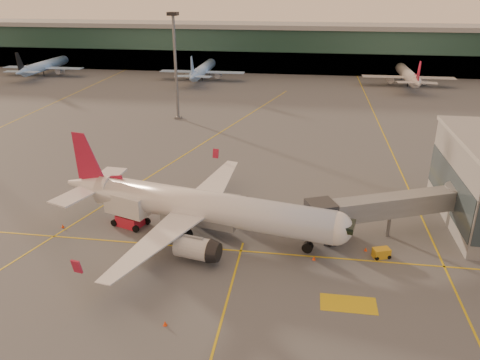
# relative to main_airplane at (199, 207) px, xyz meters

# --- Properties ---
(ground) EXTENTS (600.00, 600.00, 0.00)m
(ground) POSITION_rel_main_airplane_xyz_m (1.17, -8.57, -4.08)
(ground) COLOR #4C4F54
(ground) RESTS_ON ground
(taxi_markings) EXTENTS (100.12, 173.00, 0.01)m
(taxi_markings) POSITION_rel_main_airplane_xyz_m (-6.15, 35.91, -4.08)
(taxi_markings) COLOR gold
(taxi_markings) RESTS_ON ground
(terminal) EXTENTS (400.00, 20.00, 17.60)m
(terminal) POSITION_rel_main_airplane_xyz_m (1.17, 133.22, 4.68)
(terminal) COLOR #19382D
(terminal) RESTS_ON ground
(mast_west_near) EXTENTS (2.40, 2.40, 25.60)m
(mast_west_near) POSITION_rel_main_airplane_xyz_m (-18.83, 57.43, 10.78)
(mast_west_near) COLOR slate
(mast_west_near) RESTS_ON ground
(distant_aircraft_row) EXTENTS (225.00, 34.00, 13.00)m
(distant_aircraft_row) POSITION_rel_main_airplane_xyz_m (-52.58, 109.43, -4.08)
(distant_aircraft_row) COLOR #97C4FD
(distant_aircraft_row) RESTS_ON ground
(main_airplane) EXTENTS (41.37, 37.59, 12.57)m
(main_airplane) POSITION_rel_main_airplane_xyz_m (0.00, 0.00, 0.00)
(main_airplane) COLOR white
(main_airplane) RESTS_ON ground
(jet_bridge) EXTENTS (23.54, 12.27, 6.11)m
(jet_bridge) POSITION_rel_main_airplane_xyz_m (26.68, 3.85, 0.19)
(jet_bridge) COLOR slate
(jet_bridge) RESTS_ON ground
(catering_truck) EXTENTS (6.76, 4.56, 4.83)m
(catering_truck) POSITION_rel_main_airplane_xyz_m (-10.56, 1.12, -1.34)
(catering_truck) COLOR red
(catering_truck) RESTS_ON ground
(gpu_cart) EXTENTS (2.42, 1.92, 1.23)m
(gpu_cart) POSITION_rel_main_airplane_xyz_m (23.81, -2.51, -3.48)
(gpu_cart) COLOR #C59118
(gpu_cart) RESTS_ON ground
(pushback_tug) EXTENTS (4.28, 3.19, 1.97)m
(pushback_tug) POSITION_rel_main_airplane_xyz_m (17.90, 2.82, -3.29)
(pushback_tug) COLOR black
(pushback_tug) RESTS_ON ground
(cone_nose) EXTENTS (0.39, 0.39, 0.49)m
(cone_nose) POSITION_rel_main_airplane_xyz_m (22.07, -1.23, -3.85)
(cone_nose) COLOR #FB420D
(cone_nose) RESTS_ON ground
(cone_tail) EXTENTS (0.41, 0.41, 0.52)m
(cone_tail) POSITION_rel_main_airplane_xyz_m (-19.56, -1.06, -3.83)
(cone_tail) COLOR #FB420D
(cone_tail) RESTS_ON ground
(cone_wing_right) EXTENTS (0.42, 0.42, 0.53)m
(cone_wing_right) POSITION_rel_main_airplane_xyz_m (0.69, -18.74, -3.83)
(cone_wing_right) COLOR #FB420D
(cone_wing_right) RESTS_ON ground
(cone_wing_left) EXTENTS (0.38, 0.38, 0.48)m
(cone_wing_left) POSITION_rel_main_airplane_xyz_m (-1.98, 17.46, -3.85)
(cone_wing_left) COLOR #FB420D
(cone_wing_left) RESTS_ON ground
(cone_fwd) EXTENTS (0.43, 0.43, 0.55)m
(cone_fwd) POSITION_rel_main_airplane_xyz_m (15.49, -4.32, -3.82)
(cone_fwd) COLOR #FB420D
(cone_fwd) RESTS_ON ground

